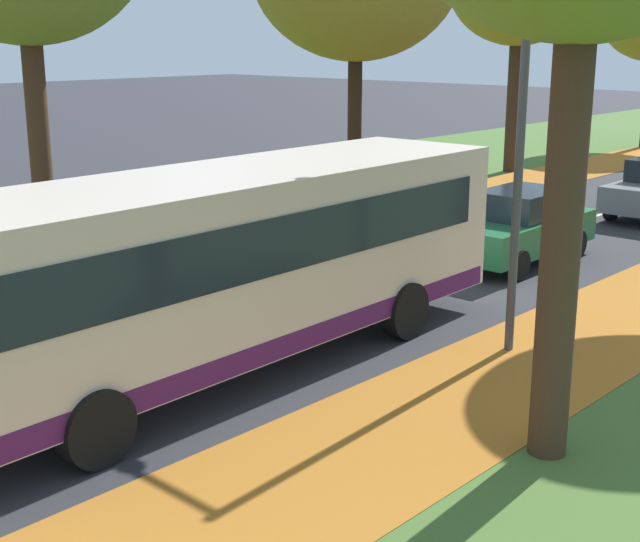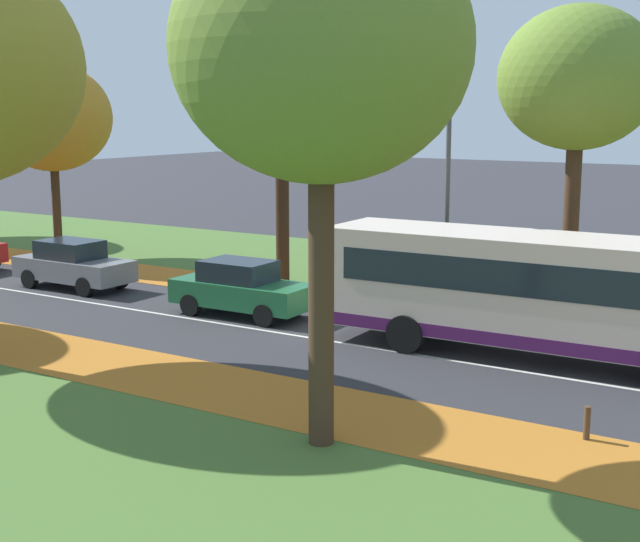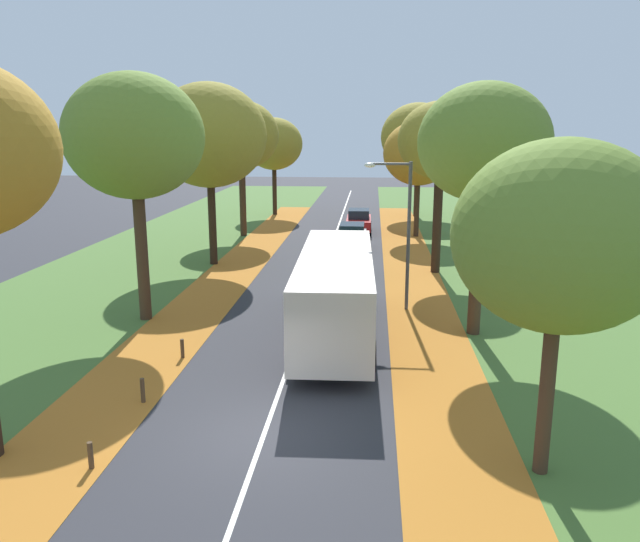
% 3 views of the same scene
% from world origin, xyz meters
% --- Properties ---
extents(grass_verge_left, '(12.00, 90.00, 0.01)m').
position_xyz_m(grass_verge_left, '(-9.20, 20.00, 0.00)').
color(grass_verge_left, '#476B2D').
rests_on(grass_verge_left, ground).
extents(leaf_litter_left, '(2.80, 60.00, 0.00)m').
position_xyz_m(leaf_litter_left, '(-4.60, 14.00, 0.01)').
color(leaf_litter_left, '#B26B23').
rests_on(leaf_litter_left, grass_verge_left).
extents(leaf_litter_right, '(2.80, 60.00, 0.00)m').
position_xyz_m(leaf_litter_right, '(4.60, 14.00, 0.01)').
color(leaf_litter_right, '#B26B23').
rests_on(leaf_litter_right, grass_verge_right).
extents(road_centre_line, '(0.12, 80.00, 0.01)m').
position_xyz_m(road_centre_line, '(0.00, 20.00, 0.00)').
color(road_centre_line, silver).
rests_on(road_centre_line, ground).
extents(streetlamp_right, '(1.89, 0.28, 6.00)m').
position_xyz_m(streetlamp_right, '(3.67, 11.17, 3.74)').
color(streetlamp_right, '#47474C').
rests_on(streetlamp_right, ground).
extents(bus, '(2.86, 10.46, 2.98)m').
position_xyz_m(bus, '(1.30, 7.59, 1.70)').
color(bus, beige).
rests_on(bus, ground).
extents(car_green_lead, '(1.84, 4.23, 1.62)m').
position_xyz_m(car_green_lead, '(1.11, 16.29, 0.81)').
color(car_green_lead, '#1E6038').
rests_on(car_green_lead, ground).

